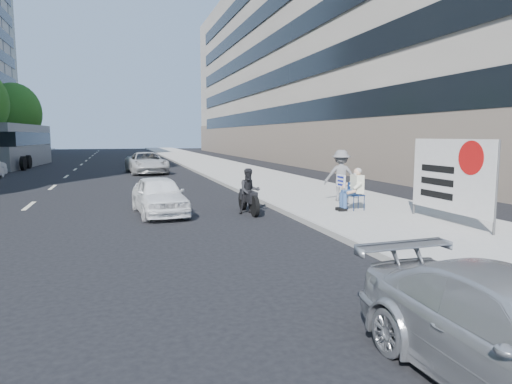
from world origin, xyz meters
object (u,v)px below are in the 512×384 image
object	(u,v)px
jogger	(341,176)
white_sedan_far	(147,163)
seated_protester	(353,187)
protest_banner	(451,176)
motorcycle	(249,193)
bus	(16,146)
white_sedan_near	(159,195)

from	to	relation	value
jogger	white_sedan_far	xyz separation A→B (m)	(-5.73, 15.90, -0.36)
seated_protester	jogger	size ratio (longest dim) A/B	0.73
protest_banner	motorcycle	size ratio (longest dim) A/B	1.50
jogger	bus	world-z (taller)	bus
jogger	white_sedan_near	xyz separation A→B (m)	(-6.28, -0.09, -0.45)
white_sedan_far	motorcycle	size ratio (longest dim) A/B	2.42
seated_protester	bus	bearing A→B (deg)	118.01
white_sedan_far	motorcycle	bearing A→B (deg)	-88.39
white_sedan_far	motorcycle	distance (m)	16.82
jogger	white_sedan_near	distance (m)	6.30
seated_protester	white_sedan_near	distance (m)	5.99
seated_protester	white_sedan_near	xyz separation A→B (m)	(-5.70, 1.84, -0.28)
white_sedan_far	bus	world-z (taller)	bus
seated_protester	motorcycle	world-z (taller)	seated_protester
white_sedan_far	bus	bearing A→B (deg)	128.93
white_sedan_near	white_sedan_far	bearing A→B (deg)	82.91
seated_protester	bus	distance (m)	30.96
jogger	motorcycle	xyz separation A→B (m)	(-3.57, -0.78, -0.41)
white_sedan_near	bus	xyz separation A→B (m)	(-8.84, 25.49, 1.04)
motorcycle	bus	xyz separation A→B (m)	(-11.55, 26.17, 1.00)
seated_protester	protest_banner	bearing A→B (deg)	-62.77
jogger	white_sedan_far	bearing A→B (deg)	-48.69
seated_protester	white_sedan_far	world-z (taller)	seated_protester
white_sedan_near	white_sedan_far	xyz separation A→B (m)	(0.55, 16.00, 0.09)
white_sedan_near	bus	bearing A→B (deg)	104.01
jogger	motorcycle	size ratio (longest dim) A/B	0.88
motorcycle	jogger	bearing A→B (deg)	11.64
white_sedan_far	bus	distance (m)	13.38
protest_banner	white_sedan_near	distance (m)	8.41
jogger	bus	xyz separation A→B (m)	(-15.12, 25.39, 0.59)
white_sedan_near	motorcycle	world-z (taller)	motorcycle
protest_banner	bus	world-z (taller)	bus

